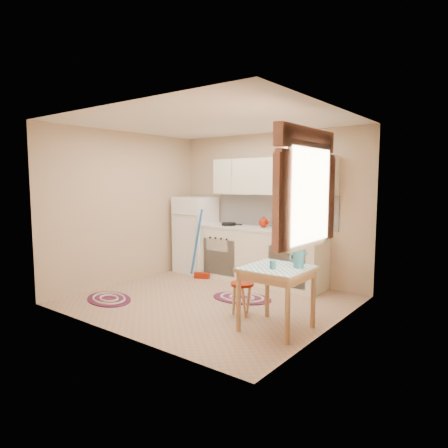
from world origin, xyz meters
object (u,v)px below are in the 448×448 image
(fridge, at_px, (196,234))
(stool, at_px, (242,299))
(base_cabinets, at_px, (259,256))
(table, at_px, (276,299))

(fridge, distance_m, stool, 2.62)
(base_cabinets, relative_size, table, 3.12)
(fridge, relative_size, stool, 3.33)
(base_cabinets, height_order, table, base_cabinets)
(fridge, height_order, base_cabinets, fridge)
(table, bearing_deg, base_cabinets, 127.66)
(stool, bearing_deg, table, -15.36)
(table, bearing_deg, stool, 164.64)
(table, xyz_separation_m, stool, (-0.59, 0.16, -0.15))
(base_cabinets, bearing_deg, table, -52.34)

